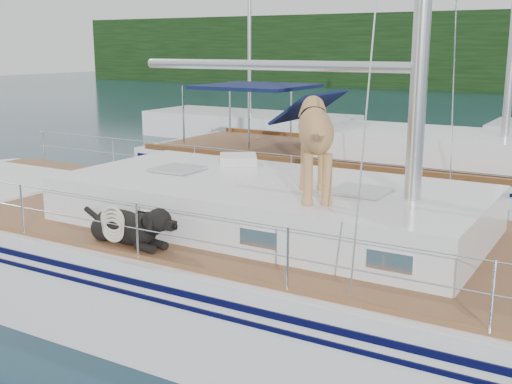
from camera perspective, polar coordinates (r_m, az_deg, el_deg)
The scene contains 4 objects.
ground at distance 8.83m, azimuth -3.51°, elevation -10.05°, with size 120.00×120.00×0.00m, color black.
main_sailboat at distance 8.52m, azimuth -3.02°, elevation -5.98°, with size 12.00×3.80×14.01m.
neighbor_sailboat at distance 14.09m, azimuth 11.70°, elevation 1.11°, with size 11.00×3.50×13.30m.
bg_boat_west at distance 24.42m, azimuth -0.57°, elevation 5.86°, with size 8.00×3.00×11.65m.
Camera 1 is at (4.61, -6.70, 3.44)m, focal length 45.00 mm.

